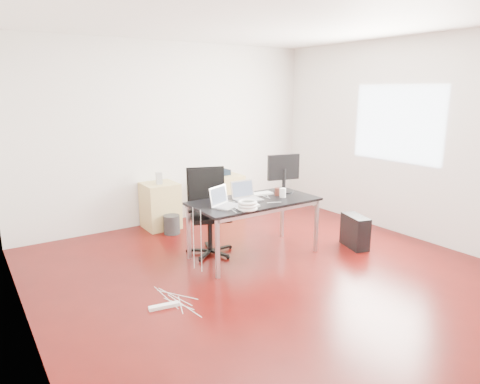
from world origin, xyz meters
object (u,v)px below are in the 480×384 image
desk (254,204)px  filing_cabinet_right (225,195)px  office_chair (208,207)px  pc_tower (355,231)px  filing_cabinet_left (160,206)px

desk → filing_cabinet_right: 1.87m
office_chair → filing_cabinet_right: size_ratio=1.54×
filing_cabinet_right → pc_tower: 2.35m
office_chair → filing_cabinet_left: (-0.12, 1.29, -0.26)m
filing_cabinet_right → office_chair: bearing=-129.2°
pc_tower → filing_cabinet_left: bearing=146.2°
office_chair → filing_cabinet_right: (1.05, 1.29, -0.26)m
office_chair → filing_cabinet_left: office_chair is taller
desk → pc_tower: 1.48m
filing_cabinet_left → pc_tower: filing_cabinet_left is taller
desk → filing_cabinet_right: bearing=69.7°
filing_cabinet_left → filing_cabinet_right: bearing=0.0°
desk → filing_cabinet_left: (-0.53, 1.72, -0.33)m
desk → pc_tower: (1.30, -0.53, -0.46)m
office_chair → desk: bearing=-27.4°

